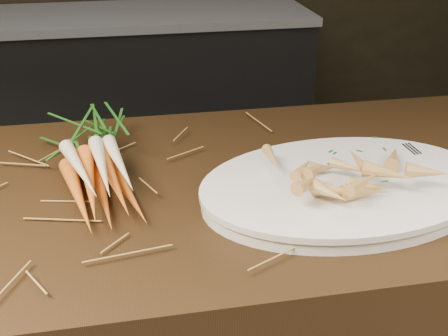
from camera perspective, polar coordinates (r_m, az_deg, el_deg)
The scene contains 5 objects.
back_counter at distance 2.96m, azimuth -9.75°, elevation 7.36°, with size 1.82×0.62×0.84m.
root_veg_bunch at distance 1.10m, azimuth -13.30°, elevation 1.86°, with size 0.21×0.47×0.09m.
serving_platter at distance 1.01m, azimuth 12.10°, elevation -2.14°, with size 0.52×0.34×0.03m, color white, non-canonical shape.
roasted_veg_heap at distance 0.99m, azimuth 12.33°, elevation -0.00°, with size 0.25×0.18×0.06m, color #AB7C34, non-canonical shape.
serving_fork at distance 1.09m, azimuth 21.33°, elevation -0.50°, with size 0.02×0.19×0.00m, color silver.
Camera 1 is at (0.28, -0.61, 1.40)m, focal length 45.00 mm.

